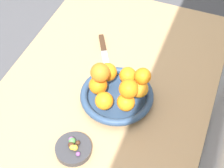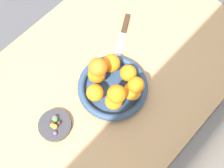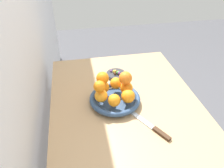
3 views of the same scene
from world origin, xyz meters
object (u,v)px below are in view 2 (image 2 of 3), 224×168
object	(u,v)px
orange_0	(97,74)
orange_5	(112,64)
candy_ball_0	(55,127)
candy_ball_1	(52,125)
orange_7	(98,67)
orange_1	(95,93)
orange_2	(114,101)
orange_8	(136,85)
candy_ball_5	(55,119)
knife	(122,36)
candy_ball_6	(53,123)
candy_ball_2	(59,122)
candy_ball_4	(55,118)
candy_dish	(55,125)
orange_3	(132,91)
orange_6	(116,94)
candy_ball_3	(55,133)
fruit_bowl	(113,87)
dining_table	(113,79)

from	to	relation	value
orange_0	orange_5	xyz separation A→B (m)	(-0.07, 0.01, 0.00)
candy_ball_0	candy_ball_1	xyz separation A→B (m)	(0.00, -0.01, -0.00)
orange_0	orange_7	world-z (taller)	orange_7
orange_1	orange_7	xyz separation A→B (m)	(-0.06, -0.04, 0.07)
orange_2	candy_ball_1	world-z (taller)	orange_2
orange_5	candy_ball_0	xyz separation A→B (m)	(0.29, 0.00, -0.04)
orange_8	candy_ball_5	size ratio (longest dim) A/B	2.60
knife	candy_ball_1	bearing A→B (deg)	8.90
candy_ball_6	orange_8	bearing A→B (deg)	152.30
orange_5	candy_ball_1	world-z (taller)	orange_5
candy_ball_6	orange_2	bearing A→B (deg)	149.95
orange_1	candy_ball_0	xyz separation A→B (m)	(0.17, -0.03, -0.04)
orange_1	candy_ball_2	bearing A→B (deg)	-9.82
orange_0	candy_ball_6	size ratio (longest dim) A/B	3.21
orange_2	candy_ball_4	bearing A→B (deg)	-33.87
candy_dish	orange_5	world-z (taller)	orange_5
orange_3	candy_ball_0	distance (m)	0.29
orange_8	candy_ball_0	bearing A→B (deg)	-24.68
candy_dish	orange_3	bearing A→B (deg)	154.08
orange_7	candy_ball_5	world-z (taller)	orange_7
orange_1	knife	size ratio (longest dim) A/B	0.26
orange_6	candy_ball_6	bearing A→B (deg)	-29.97
orange_7	candy_ball_1	bearing A→B (deg)	-0.73
candy_dish	candy_ball_3	size ratio (longest dim) A/B	8.24
fruit_bowl	orange_1	distance (m)	0.09
orange_6	orange_8	bearing A→B (deg)	159.62
orange_1	orange_2	size ratio (longest dim) A/B	1.01
orange_7	knife	xyz separation A→B (m)	(-0.21, -0.07, -0.13)
orange_6	candy_ball_4	size ratio (longest dim) A/B	3.09
candy_ball_0	orange_5	bearing A→B (deg)	-179.08
candy_ball_3	candy_ball_6	distance (m)	0.04
dining_table	fruit_bowl	size ratio (longest dim) A/B	4.26
orange_3	orange_8	distance (m)	0.06
orange_7	knife	distance (m)	0.26
candy_ball_2	orange_1	bearing A→B (deg)	170.18
candy_ball_6	candy_ball_0	bearing A→B (deg)	73.51
orange_3	fruit_bowl	bearing A→B (deg)	-74.63
candy_dish	orange_3	world-z (taller)	orange_3
orange_6	candy_ball_5	xyz separation A→B (m)	(0.19, -0.12, -0.10)
orange_2	orange_3	size ratio (longest dim) A/B	0.95
orange_3	orange_5	xyz separation A→B (m)	(-0.03, -0.12, 0.00)
candy_ball_1	candy_ball_4	distance (m)	0.02
orange_7	candy_ball_1	distance (m)	0.26
dining_table	candy_ball_4	bearing A→B (deg)	-2.52
candy_dish	knife	world-z (taller)	candy_dish
candy_ball_0	knife	distance (m)	0.45
orange_2	candy_ball_0	size ratio (longest dim) A/B	3.19
fruit_bowl	orange_2	size ratio (longest dim) A/B	4.26
orange_2	candy_ball_1	size ratio (longest dim) A/B	3.35
knife	orange_1	bearing A→B (deg)	22.12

